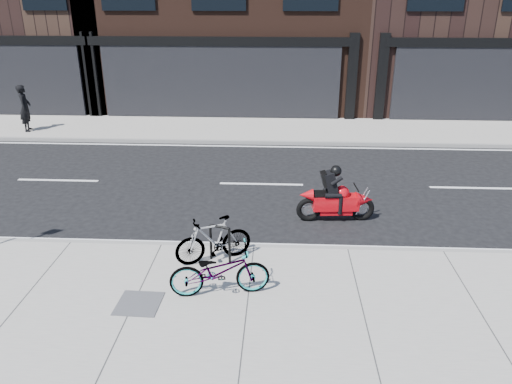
# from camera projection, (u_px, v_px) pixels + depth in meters

# --- Properties ---
(ground) EXTENTS (120.00, 120.00, 0.00)m
(ground) POSITION_uv_depth(u_px,v_px,m) (258.00, 213.00, 12.56)
(ground) COLOR black
(ground) RESTS_ON ground
(sidewalk_near) EXTENTS (60.00, 6.00, 0.13)m
(sidewalk_near) POSITION_uv_depth(u_px,v_px,m) (243.00, 341.00, 7.91)
(sidewalk_near) COLOR gray
(sidewalk_near) RESTS_ON ground
(sidewalk_far) EXTENTS (60.00, 3.50, 0.13)m
(sidewalk_far) POSITION_uv_depth(u_px,v_px,m) (267.00, 129.00, 19.69)
(sidewalk_far) COLOR gray
(sidewalk_far) RESTS_ON ground
(bike_rack) EXTENTS (0.45, 0.20, 0.79)m
(bike_rack) POSITION_uv_depth(u_px,v_px,m) (220.00, 240.00, 9.96)
(bike_rack) COLOR black
(bike_rack) RESTS_ON sidewalk_near
(bicycle_front) EXTENTS (1.87, 0.93, 0.94)m
(bicycle_front) POSITION_uv_depth(u_px,v_px,m) (220.00, 271.00, 8.87)
(bicycle_front) COLOR gray
(bicycle_front) RESTS_ON sidewalk_near
(bicycle_rear) EXTENTS (1.62, 1.06, 0.95)m
(bicycle_rear) POSITION_uv_depth(u_px,v_px,m) (213.00, 239.00, 9.96)
(bicycle_rear) COLOR gray
(bicycle_rear) RESTS_ON sidewalk_near
(motorcycle) EXTENTS (1.91, 0.49, 1.42)m
(motorcycle) POSITION_uv_depth(u_px,v_px,m) (339.00, 198.00, 11.97)
(motorcycle) COLOR black
(motorcycle) RESTS_ON ground
(pedestrian) EXTENTS (0.56, 0.73, 1.77)m
(pedestrian) POSITION_uv_depth(u_px,v_px,m) (25.00, 108.00, 18.95)
(pedestrian) COLOR black
(pedestrian) RESTS_ON sidewalk_far
(utility_grate) EXTENTS (0.78, 0.78, 0.02)m
(utility_grate) POSITION_uv_depth(u_px,v_px,m) (139.00, 303.00, 8.74)
(utility_grate) COLOR #4B4B4E
(utility_grate) RESTS_ON sidewalk_near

